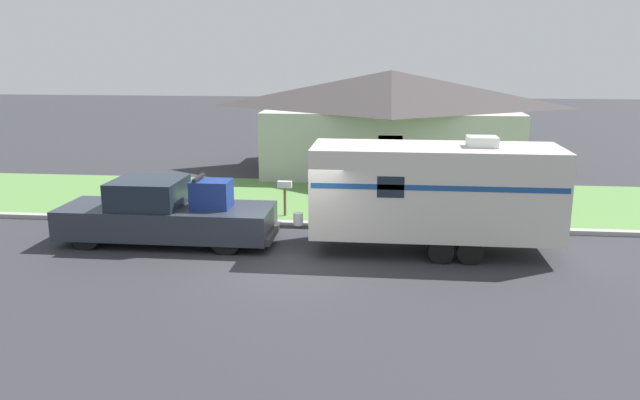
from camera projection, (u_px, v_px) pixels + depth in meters
The scene contains 7 objects.
ground_plane at pixel (294, 265), 16.44m from camera, with size 120.00×120.00×0.00m, color #2D2D33.
curb_strip at pixel (311, 224), 20.05m from camera, with size 80.00×0.30×0.14m.
lawn_strip at pixel (323, 199), 23.59m from camera, with size 80.00×7.00×0.03m.
house_across_street at pixel (390, 119), 28.98m from camera, with size 11.97×7.71×4.62m.
pickup_truck at pixel (166, 214), 18.18m from camera, with size 6.29×2.09×2.02m.
travel_trailer at pixel (435, 190), 17.18m from camera, with size 7.70×2.33×3.27m.
mailbox at pixel (285, 189), 21.05m from camera, with size 0.48×0.20×1.22m.
Camera 1 is at (2.34, -15.41, 5.53)m, focal length 35.00 mm.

